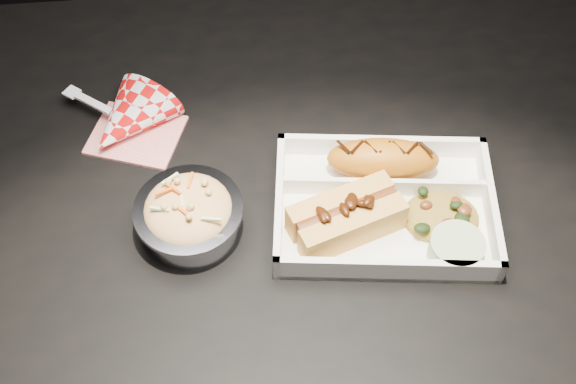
# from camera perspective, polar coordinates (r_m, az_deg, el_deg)

# --- Properties ---
(dining_table) EXTENTS (1.20, 0.80, 0.75)m
(dining_table) POSITION_cam_1_polar(r_m,az_deg,el_deg) (0.93, 0.39, -4.07)
(dining_table) COLOR black
(dining_table) RESTS_ON ground
(food_tray) EXTENTS (0.27, 0.21, 0.04)m
(food_tray) POSITION_cam_1_polar(r_m,az_deg,el_deg) (0.85, 7.54, -1.29)
(food_tray) COLOR white
(food_tray) RESTS_ON dining_table
(fried_pastry) EXTENTS (0.14, 0.07, 0.05)m
(fried_pastry) POSITION_cam_1_polar(r_m,az_deg,el_deg) (0.86, 7.50, 2.57)
(fried_pastry) COLOR #C36D13
(fried_pastry) RESTS_ON food_tray
(hotdog) EXTENTS (0.14, 0.10, 0.06)m
(hotdog) POSITION_cam_1_polar(r_m,az_deg,el_deg) (0.81, 4.64, -1.86)
(hotdog) COLOR #E3A84D
(hotdog) RESTS_ON food_tray
(fried_rice_mound) EXTENTS (0.10, 0.08, 0.03)m
(fried_rice_mound) POSITION_cam_1_polar(r_m,az_deg,el_deg) (0.84, 12.10, -1.51)
(fried_rice_mound) COLOR #A88630
(fried_rice_mound) RESTS_ON food_tray
(cupcake_liner) EXTENTS (0.06, 0.06, 0.03)m
(cupcake_liner) POSITION_cam_1_polar(r_m,az_deg,el_deg) (0.81, 13.13, -4.45)
(cupcake_liner) COLOR #A8BF90
(cupcake_liner) RESTS_ON food_tray
(foil_coleslaw_cup) EXTENTS (0.12, 0.12, 0.07)m
(foil_coleslaw_cup) POSITION_cam_1_polar(r_m,az_deg,el_deg) (0.81, -7.83, -1.73)
(foil_coleslaw_cup) COLOR silver
(foil_coleslaw_cup) RESTS_ON dining_table
(napkin_fork) EXTENTS (0.16, 0.15, 0.10)m
(napkin_fork) POSITION_cam_1_polar(r_m,az_deg,el_deg) (0.94, -12.64, 5.43)
(napkin_fork) COLOR red
(napkin_fork) RESTS_ON dining_table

